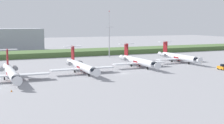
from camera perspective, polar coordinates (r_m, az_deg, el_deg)
ground_plane at (r=139.38m, az=-3.45°, el=-0.25°), size 500.00×500.00×0.00m
grass_berm at (r=176.07m, az=-7.83°, el=1.67°), size 320.00×20.00×2.65m
regional_jet_nearest at (r=102.61m, az=-17.85°, el=-1.81°), size 22.81×31.00×9.00m
regional_jet_second at (r=112.55m, az=-5.60°, el=-0.73°), size 22.81×31.00×9.00m
regional_jet_third at (r=127.85m, az=4.66°, el=0.22°), size 22.81×31.00×9.00m
regional_jet_fourth at (r=145.83m, az=11.86°, el=0.94°), size 22.81×31.00×9.00m
antenna_mast at (r=162.41m, az=-0.52°, el=4.34°), size 4.40×0.50×24.02m
distant_hangar at (r=209.43m, az=-19.21°, el=3.79°), size 47.19×24.33×14.22m
baggage_tug at (r=126.90m, az=19.29°, el=-0.91°), size 1.72×3.20×2.30m
safety_cone_front_marker at (r=86.19m, az=-17.79°, el=-4.99°), size 0.44×0.44×0.55m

